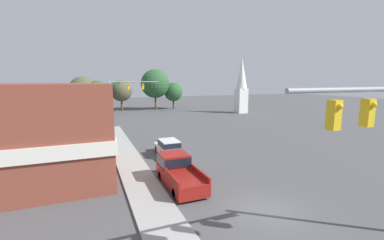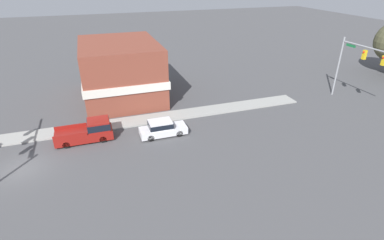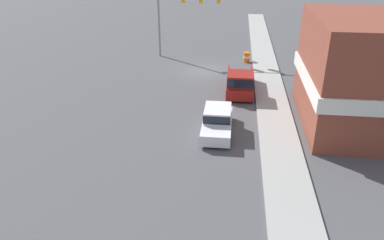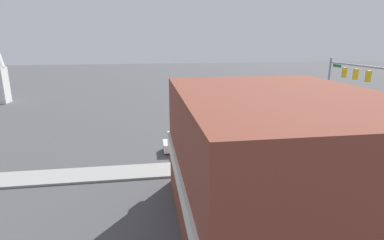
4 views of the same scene
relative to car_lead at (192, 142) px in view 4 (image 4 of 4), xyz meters
name	(u,v)px [view 4 (image 4 of 4)]	position (x,y,z in m)	size (l,w,h in m)	color
ground_plane	(312,137)	(1.87, -12.29, -0.82)	(200.00, 200.00, 0.00)	#4C4C4F
sidewalk_curb	(350,158)	(-3.83, -12.29, -0.75)	(2.40, 60.00, 0.14)	#9E9E99
near_signal_assembly	(345,78)	(4.24, -16.71, 4.65)	(8.27, 0.49, 7.37)	gray
car_lead	(192,142)	(0.00, 0.00, 0.00)	(1.79, 4.60, 1.58)	black
pickup_truck_parked	(273,141)	(-1.39, -6.75, 0.14)	(2.07, 5.26, 1.96)	black
construction_barrel	(371,144)	(-2.03, -15.52, -0.31)	(0.66, 0.66, 0.99)	orange
corner_brick_building	(277,166)	(-11.65, -2.33, 2.62)	(12.55, 9.47, 6.98)	brown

